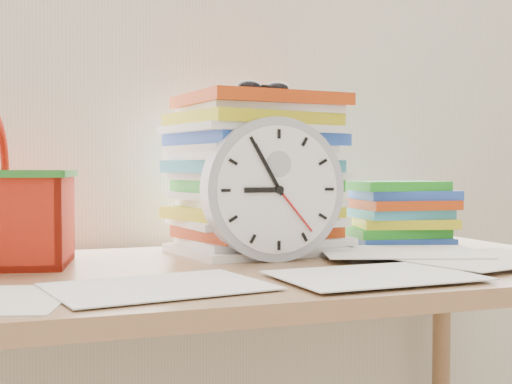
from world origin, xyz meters
name	(u,v)px	position (x,y,z in m)	size (l,w,h in m)	color
curtain	(178,0)	(0.00, 1.98, 1.30)	(2.40, 0.01, 2.50)	white
desk	(231,308)	(0.00, 1.60, 0.68)	(1.40, 0.70, 0.75)	#916944
paper_stack	(256,174)	(0.12, 1.79, 0.91)	(0.34, 0.28, 0.32)	white
clock	(273,189)	(0.10, 1.64, 0.88)	(0.27, 0.27, 0.05)	#A1A3AF
sunglasses	(264,88)	(0.13, 1.79, 1.09)	(0.13, 0.11, 0.03)	black
book_stack	(400,213)	(0.46, 1.79, 0.82)	(0.25, 0.19, 0.14)	white
scattered_papers	(231,263)	(0.00, 1.60, 0.76)	(1.26, 0.42, 0.02)	white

